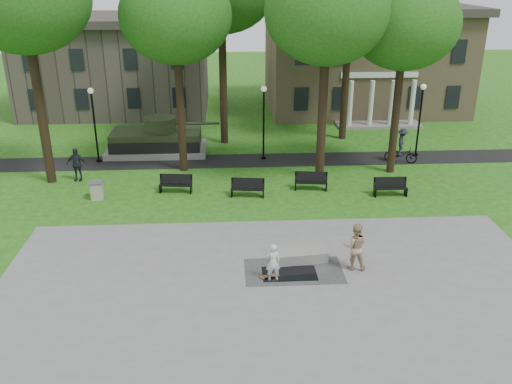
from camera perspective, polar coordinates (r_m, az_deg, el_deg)
ground at (r=23.79m, az=1.67°, el=-6.24°), size 120.00×120.00×0.00m
plaza at (r=19.57m, az=2.94°, el=-13.28°), size 22.00×16.00×0.02m
footpath at (r=34.75m, az=0.00°, el=3.35°), size 44.00×2.60×0.01m
building_right at (r=48.75m, az=11.18°, el=13.81°), size 17.00×12.00×8.60m
building_left at (r=48.76m, az=-14.38°, el=12.65°), size 15.00×10.00×7.20m
tree_1 at (r=31.46m, az=-8.46°, el=17.80°), size 6.20×6.20×11.63m
tree_2 at (r=29.82m, az=7.50°, el=18.29°), size 6.60×6.60×12.16m
tree_3 at (r=31.95m, az=15.41°, el=16.69°), size 6.00×6.00×11.19m
lamp_left at (r=35.12m, az=-16.69°, el=7.36°), size 0.36×0.36×4.73m
lamp_mid at (r=34.25m, az=0.81°, el=7.94°), size 0.36×0.36×4.73m
lamp_right at (r=36.34m, az=16.90°, el=7.83°), size 0.36×0.36×4.73m
tank_monument at (r=36.62m, az=-10.37°, el=5.39°), size 7.45×3.40×2.40m
puddle at (r=22.15m, az=3.54°, el=-8.58°), size 2.20×1.20×0.00m
concrete_block at (r=23.07m, az=4.65°, el=-6.60°), size 2.30×1.24×0.45m
skateboard at (r=21.87m, az=1.43°, el=-8.88°), size 0.80×0.33×0.07m
skateboarder at (r=21.32m, az=1.80°, el=-7.39°), size 0.61×0.43×1.59m
friend_watching at (r=22.35m, az=10.38°, el=-5.66°), size 1.07×0.89×2.01m
pedestrian_walker at (r=32.81m, az=-18.38°, el=2.78°), size 1.19×0.59×1.97m
cyclist at (r=35.33m, az=15.06°, el=4.42°), size 2.13×1.33×2.21m
park_bench_0 at (r=29.97m, az=-8.45°, el=0.93°), size 1.84×0.72×1.00m
park_bench_1 at (r=29.11m, az=-0.90°, el=0.52°), size 1.84×0.74×1.00m
park_bench_2 at (r=30.16m, az=5.79°, el=1.21°), size 1.84×0.76×1.00m
park_bench_3 at (r=30.12m, az=13.95°, el=0.60°), size 1.80×0.53×1.00m
trash_bin at (r=30.03m, az=-16.40°, el=0.19°), size 0.69×0.69×0.96m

